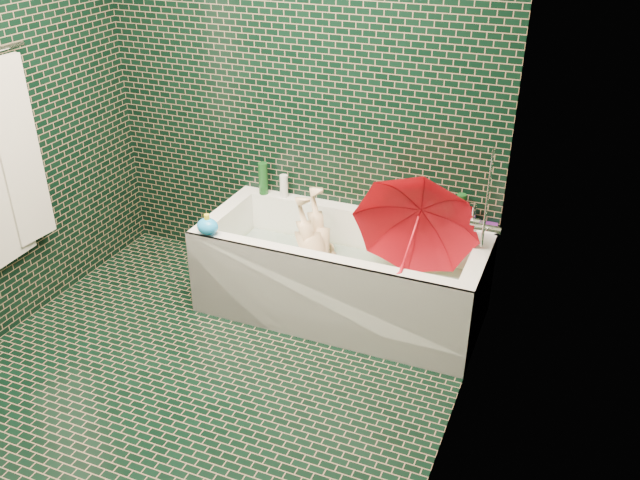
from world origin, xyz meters
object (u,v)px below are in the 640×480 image
at_px(child, 318,262).
at_px(umbrella, 411,240).
at_px(rubber_duck, 442,217).
at_px(bathtub, 341,282).
at_px(bath_toy, 208,226).

distance_m(child, umbrella, 0.66).
relative_size(umbrella, rubber_duck, 6.15).
xyz_separation_m(bathtub, rubber_duck, (0.51, 0.35, 0.38)).
height_order(bathtub, umbrella, umbrella).
xyz_separation_m(bathtub, child, (-0.16, 0.01, 0.10)).
distance_m(umbrella, rubber_duck, 0.40).
relative_size(bathtub, rubber_duck, 15.15).
relative_size(bathtub, umbrella, 2.46).
bearing_deg(bathtub, umbrella, -5.91).
bearing_deg(umbrella, rubber_duck, 77.33).
xyz_separation_m(bathtub, umbrella, (0.43, -0.04, 0.40)).
bearing_deg(rubber_duck, bathtub, -136.43).
xyz_separation_m(umbrella, rubber_duck, (0.08, 0.39, -0.02)).
distance_m(rubber_duck, bath_toy, 1.40).
bearing_deg(bath_toy, rubber_duck, 11.49).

